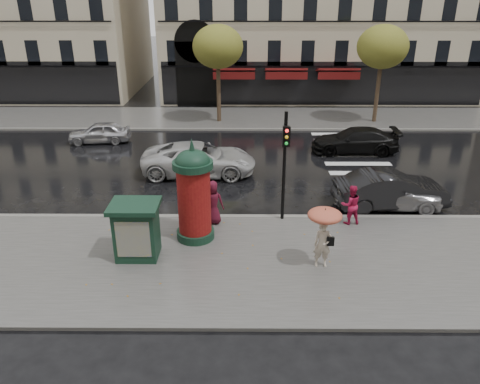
{
  "coord_description": "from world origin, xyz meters",
  "views": [
    {
      "loc": [
        -0.31,
        -14.44,
        8.92
      ],
      "look_at": [
        -0.41,
        1.5,
        1.87
      ],
      "focal_mm": 35.0,
      "sensor_mm": 36.0,
      "label": 1
    }
  ],
  "objects_px": {
    "morris_column": "(194,192)",
    "car_far_silver": "(99,132)",
    "man_burgundy": "(213,202)",
    "car_black": "(355,140)",
    "woman_red": "(351,205)",
    "car_white": "(199,159)",
    "car_darkgrey": "(391,190)",
    "car_silver": "(388,190)",
    "traffic_light": "(285,157)",
    "woman_umbrella": "(324,228)",
    "newsstand": "(137,229)"
  },
  "relations": [
    {
      "from": "man_burgundy",
      "to": "morris_column",
      "type": "bearing_deg",
      "value": 72.52
    },
    {
      "from": "woman_red",
      "to": "traffic_light",
      "type": "xyz_separation_m",
      "value": [
        -2.67,
        0.31,
        1.9
      ]
    },
    {
      "from": "traffic_light",
      "to": "car_white",
      "type": "distance_m",
      "value": 6.93
    },
    {
      "from": "woman_red",
      "to": "morris_column",
      "type": "distance_m",
      "value": 6.31
    },
    {
      "from": "woman_red",
      "to": "car_far_silver",
      "type": "relative_size",
      "value": 0.44
    },
    {
      "from": "woman_red",
      "to": "man_burgundy",
      "type": "height_order",
      "value": "man_burgundy"
    },
    {
      "from": "woman_red",
      "to": "car_white",
      "type": "distance_m",
      "value": 8.68
    },
    {
      "from": "traffic_light",
      "to": "car_darkgrey",
      "type": "distance_m",
      "value": 5.42
    },
    {
      "from": "woman_red",
      "to": "car_white",
      "type": "xyz_separation_m",
      "value": [
        -6.54,
        5.69,
        -0.14
      ]
    },
    {
      "from": "man_burgundy",
      "to": "car_black",
      "type": "relative_size",
      "value": 0.36
    },
    {
      "from": "traffic_light",
      "to": "car_black",
      "type": "height_order",
      "value": "traffic_light"
    },
    {
      "from": "man_burgundy",
      "to": "car_black",
      "type": "height_order",
      "value": "man_burgundy"
    },
    {
      "from": "woman_red",
      "to": "morris_column",
      "type": "bearing_deg",
      "value": 3.19
    },
    {
      "from": "car_white",
      "to": "car_far_silver",
      "type": "xyz_separation_m",
      "value": [
        -6.62,
        5.26,
        -0.17
      ]
    },
    {
      "from": "morris_column",
      "to": "car_far_silver",
      "type": "relative_size",
      "value": 1.06
    },
    {
      "from": "car_black",
      "to": "car_far_silver",
      "type": "relative_size",
      "value": 1.32
    },
    {
      "from": "car_far_silver",
      "to": "man_burgundy",
      "type": "bearing_deg",
      "value": 28.58
    },
    {
      "from": "woman_umbrella",
      "to": "newsstand",
      "type": "xyz_separation_m",
      "value": [
        -6.38,
        0.61,
        -0.4
      ]
    },
    {
      "from": "woman_umbrella",
      "to": "car_white",
      "type": "distance_m",
      "value": 10.16
    },
    {
      "from": "newsstand",
      "to": "car_white",
      "type": "relative_size",
      "value": 0.35
    },
    {
      "from": "car_darkgrey",
      "to": "car_silver",
      "type": "bearing_deg",
      "value": 83.23
    },
    {
      "from": "car_far_silver",
      "to": "newsstand",
      "type": "bearing_deg",
      "value": 14.56
    },
    {
      "from": "woman_red",
      "to": "car_white",
      "type": "height_order",
      "value": "woman_red"
    },
    {
      "from": "traffic_light",
      "to": "car_white",
      "type": "xyz_separation_m",
      "value": [
        -3.87,
        5.38,
        -2.04
      ]
    },
    {
      "from": "woman_red",
      "to": "newsstand",
      "type": "bearing_deg",
      "value": 9.66
    },
    {
      "from": "man_burgundy",
      "to": "newsstand",
      "type": "bearing_deg",
      "value": 54.39
    },
    {
      "from": "car_white",
      "to": "morris_column",
      "type": "bearing_deg",
      "value": -176.58
    },
    {
      "from": "car_black",
      "to": "newsstand",
      "type": "bearing_deg",
      "value": -39.85
    },
    {
      "from": "morris_column",
      "to": "car_silver",
      "type": "distance_m",
      "value": 8.72
    },
    {
      "from": "man_burgundy",
      "to": "traffic_light",
      "type": "bearing_deg",
      "value": -164.92
    },
    {
      "from": "woman_umbrella",
      "to": "woman_red",
      "type": "xyz_separation_m",
      "value": [
        1.61,
        3.16,
        -0.63
      ]
    },
    {
      "from": "newsstand",
      "to": "car_black",
      "type": "height_order",
      "value": "newsstand"
    },
    {
      "from": "morris_column",
      "to": "traffic_light",
      "type": "height_order",
      "value": "traffic_light"
    },
    {
      "from": "woman_umbrella",
      "to": "car_far_silver",
      "type": "relative_size",
      "value": 0.59
    },
    {
      "from": "woman_red",
      "to": "car_far_silver",
      "type": "height_order",
      "value": "woman_red"
    },
    {
      "from": "car_darkgrey",
      "to": "car_black",
      "type": "xyz_separation_m",
      "value": [
        0.05,
        7.34,
        -0.09
      ]
    },
    {
      "from": "traffic_light",
      "to": "car_far_silver",
      "type": "bearing_deg",
      "value": 134.61
    },
    {
      "from": "traffic_light",
      "to": "car_white",
      "type": "height_order",
      "value": "traffic_light"
    },
    {
      "from": "car_black",
      "to": "car_far_silver",
      "type": "xyz_separation_m",
      "value": [
        -15.35,
        1.81,
        -0.08
      ]
    },
    {
      "from": "car_far_silver",
      "to": "woman_red",
      "type": "bearing_deg",
      "value": 43.84
    },
    {
      "from": "man_burgundy",
      "to": "traffic_light",
      "type": "xyz_separation_m",
      "value": [
        2.83,
        0.31,
        1.82
      ]
    },
    {
      "from": "traffic_light",
      "to": "car_darkgrey",
      "type": "bearing_deg",
      "value": 17.21
    },
    {
      "from": "newsstand",
      "to": "car_silver",
      "type": "height_order",
      "value": "newsstand"
    },
    {
      "from": "woman_red",
      "to": "car_far_silver",
      "type": "distance_m",
      "value": 17.13
    },
    {
      "from": "morris_column",
      "to": "newsstand",
      "type": "relative_size",
      "value": 1.94
    },
    {
      "from": "newsstand",
      "to": "car_silver",
      "type": "distance_m",
      "value": 10.9
    },
    {
      "from": "woman_red",
      "to": "car_white",
      "type": "bearing_deg",
      "value": -49.03
    },
    {
      "from": "woman_umbrella",
      "to": "car_far_silver",
      "type": "xyz_separation_m",
      "value": [
        -11.56,
        14.11,
        -0.93
      ]
    },
    {
      "from": "woman_red",
      "to": "car_white",
      "type": "relative_size",
      "value": 0.28
    },
    {
      "from": "woman_red",
      "to": "car_silver",
      "type": "distance_m",
      "value": 2.69
    }
  ]
}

